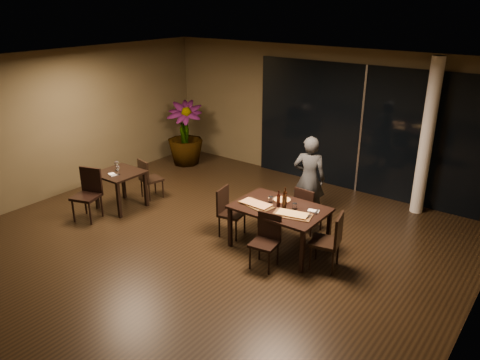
% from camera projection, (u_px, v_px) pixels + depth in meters
% --- Properties ---
extents(ground, '(8.00, 8.00, 0.00)m').
position_uv_depth(ground, '(203.00, 249.00, 7.87)').
color(ground, black).
rests_on(ground, ground).
extents(wall_back, '(8.00, 0.10, 3.00)m').
position_uv_depth(wall_back, '(321.00, 116.00, 10.34)').
color(wall_back, '#473D26').
rests_on(wall_back, ground).
extents(wall_left, '(0.10, 8.00, 3.00)m').
position_uv_depth(wall_left, '(52.00, 125.00, 9.58)').
color(wall_left, '#473D26').
rests_on(wall_left, ground).
extents(ceiling, '(8.00, 8.00, 0.04)m').
position_uv_depth(ceiling, '(197.00, 66.00, 6.77)').
color(ceiling, silver).
rests_on(ceiling, wall_back).
extents(window_panel, '(5.00, 0.06, 2.70)m').
position_uv_depth(window_panel, '(362.00, 130.00, 9.77)').
color(window_panel, black).
rests_on(window_panel, ground).
extents(column, '(0.24, 0.24, 3.00)m').
position_uv_depth(column, '(427.00, 138.00, 8.70)').
color(column, silver).
rests_on(column, ground).
extents(main_table, '(1.50, 1.00, 0.75)m').
position_uv_depth(main_table, '(280.00, 211.00, 7.66)').
color(main_table, black).
rests_on(main_table, ground).
extents(side_table, '(0.80, 0.80, 0.75)m').
position_uv_depth(side_table, '(120.00, 178.00, 9.21)').
color(side_table, black).
rests_on(side_table, ground).
extents(chair_main_far, '(0.43, 0.43, 0.86)m').
position_uv_depth(chair_main_far, '(307.00, 208.00, 8.26)').
color(chair_main_far, black).
rests_on(chair_main_far, ground).
extents(chair_main_near, '(0.45, 0.45, 0.85)m').
position_uv_depth(chair_main_near, '(266.00, 238.00, 7.24)').
color(chair_main_near, black).
rests_on(chair_main_near, ground).
extents(chair_main_left, '(0.47, 0.47, 0.87)m').
position_uv_depth(chair_main_left, '(228.00, 209.00, 8.19)').
color(chair_main_left, black).
rests_on(chair_main_left, ground).
extents(chair_main_right, '(0.51, 0.51, 0.92)m').
position_uv_depth(chair_main_right, '(331.00, 239.00, 7.12)').
color(chair_main_right, black).
rests_on(chair_main_right, ground).
extents(chair_side_far, '(0.47, 0.47, 0.85)m').
position_uv_depth(chair_side_far, '(148.00, 177.00, 9.68)').
color(chair_side_far, black).
rests_on(chair_side_far, ground).
extents(chair_side_near, '(0.57, 0.57, 0.97)m').
position_uv_depth(chair_side_near, '(88.00, 191.00, 8.80)').
color(chair_side_near, black).
rests_on(chair_side_near, ground).
extents(diner, '(0.65, 0.54, 1.63)m').
position_uv_depth(diner, '(309.00, 179.00, 8.64)').
color(diner, '#292C2E').
rests_on(diner, ground).
extents(potted_plant, '(1.20, 1.20, 1.57)m').
position_uv_depth(potted_plant, '(185.00, 134.00, 11.61)').
color(potted_plant, '#1A4617').
rests_on(potted_plant, ground).
extents(pizza_board_left, '(0.64, 0.41, 0.01)m').
position_uv_depth(pizza_board_left, '(256.00, 205.00, 7.70)').
color(pizza_board_left, '#3F2B14').
rests_on(pizza_board_left, main_table).
extents(pizza_board_right, '(0.67, 0.45, 0.01)m').
position_uv_depth(pizza_board_right, '(292.00, 215.00, 7.34)').
color(pizza_board_right, '#4E3219').
rests_on(pizza_board_right, main_table).
extents(oblong_pizza_left, '(0.50, 0.25, 0.02)m').
position_uv_depth(oblong_pizza_left, '(256.00, 204.00, 7.70)').
color(oblong_pizza_left, '#6B0D09').
rests_on(oblong_pizza_left, pizza_board_left).
extents(oblong_pizza_right, '(0.50, 0.32, 0.02)m').
position_uv_depth(oblong_pizza_right, '(292.00, 214.00, 7.33)').
color(oblong_pizza_right, maroon).
rests_on(oblong_pizza_right, pizza_board_right).
extents(round_pizza, '(0.28, 0.28, 0.01)m').
position_uv_depth(round_pizza, '(282.00, 200.00, 7.89)').
color(round_pizza, red).
rests_on(round_pizza, main_table).
extents(bottle_a, '(0.06, 0.06, 0.27)m').
position_uv_depth(bottle_a, '(278.00, 199.00, 7.62)').
color(bottle_a, black).
rests_on(bottle_a, main_table).
extents(bottle_b, '(0.07, 0.07, 0.31)m').
position_uv_depth(bottle_b, '(284.00, 200.00, 7.53)').
color(bottle_b, black).
rests_on(bottle_b, main_table).
extents(bottle_c, '(0.07, 0.07, 0.30)m').
position_uv_depth(bottle_c, '(285.00, 196.00, 7.67)').
color(bottle_c, black).
rests_on(bottle_c, main_table).
extents(tumbler_left, '(0.08, 0.08, 0.10)m').
position_uv_depth(tumbler_left, '(271.00, 199.00, 7.81)').
color(tumbler_left, white).
rests_on(tumbler_left, main_table).
extents(tumbler_right, '(0.08, 0.08, 0.10)m').
position_uv_depth(tumbler_right, '(295.00, 206.00, 7.56)').
color(tumbler_right, white).
rests_on(tumbler_right, main_table).
extents(napkin_near, '(0.19, 0.12, 0.01)m').
position_uv_depth(napkin_near, '(304.00, 216.00, 7.30)').
color(napkin_near, white).
rests_on(napkin_near, main_table).
extents(napkin_far, '(0.20, 0.14, 0.01)m').
position_uv_depth(napkin_far, '(313.00, 211.00, 7.48)').
color(napkin_far, white).
rests_on(napkin_far, main_table).
extents(wine_glass_a, '(0.08, 0.08, 0.19)m').
position_uv_depth(wine_glass_a, '(117.00, 166.00, 9.22)').
color(wine_glass_a, white).
rests_on(wine_glass_a, side_table).
extents(wine_glass_b, '(0.08, 0.08, 0.17)m').
position_uv_depth(wine_glass_b, '(118.00, 170.00, 9.00)').
color(wine_glass_b, white).
rests_on(wine_glass_b, side_table).
extents(side_napkin, '(0.20, 0.16, 0.01)m').
position_uv_depth(side_napkin, '(112.00, 174.00, 9.02)').
color(side_napkin, white).
rests_on(side_napkin, side_table).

